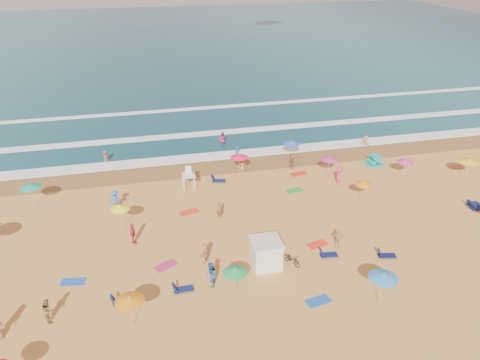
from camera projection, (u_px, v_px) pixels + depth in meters
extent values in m
plane|color=gold|center=(223.00, 232.00, 38.24)|extent=(220.00, 220.00, 0.00)
cube|color=#0C4756|center=(154.00, 42.00, 111.18)|extent=(220.00, 140.00, 0.18)
plane|color=olive|center=(200.00, 168.00, 49.09)|extent=(220.00, 220.00, 0.00)
cube|color=white|center=(196.00, 158.00, 51.22)|extent=(200.00, 2.20, 0.05)
cube|color=white|center=(188.00, 135.00, 57.30)|extent=(200.00, 1.60, 0.05)
cube|color=white|center=(179.00, 110.00, 65.98)|extent=(200.00, 1.20, 0.05)
cube|color=silver|center=(266.00, 254.00, 33.89)|extent=(2.00, 2.00, 2.00)
cube|color=silver|center=(266.00, 242.00, 33.41)|extent=(2.20, 2.20, 0.12)
imported|color=black|center=(292.00, 259.00, 34.28)|extent=(1.27, 1.67, 0.84)
cone|color=yellow|center=(469.00, 160.00, 45.91)|extent=(1.94, 1.94, 0.35)
cone|color=#2D87CC|center=(383.00, 276.00, 29.57)|extent=(1.91, 1.91, 0.35)
cone|color=#14A47C|center=(30.00, 186.00, 40.94)|extent=(1.83, 1.83, 0.35)
cone|color=orange|center=(364.00, 183.00, 41.40)|extent=(1.56, 1.56, 0.35)
cone|color=orange|center=(130.00, 299.00, 28.02)|extent=(1.83, 1.83, 0.35)
cone|color=#D32F86|center=(406.00, 161.00, 46.14)|extent=(1.65, 1.65, 0.35)
cone|color=#C62C7F|center=(329.00, 158.00, 46.24)|extent=(1.78, 1.78, 0.35)
cone|color=#FFFC1A|center=(120.00, 207.00, 37.57)|extent=(1.60, 1.60, 0.35)
cone|color=blue|center=(292.00, 142.00, 50.22)|extent=(1.93, 1.93, 0.35)
cone|color=#FF1A46|center=(239.00, 156.00, 46.69)|extent=(1.78, 1.78, 0.35)
cone|color=green|center=(235.00, 270.00, 30.74)|extent=(1.69, 1.69, 0.35)
cube|color=#101E52|center=(183.00, 289.00, 31.67)|extent=(1.32, 0.60, 0.34)
cube|color=#0F1B4F|center=(123.00, 301.00, 30.67)|extent=(1.37, 0.77, 0.34)
cube|color=#0E1346|center=(387.00, 256.00, 35.09)|extent=(1.39, 0.83, 0.34)
cube|color=#0F174C|center=(329.00, 255.00, 35.17)|extent=(1.36, 0.71, 0.34)
cube|color=#101751|center=(478.00, 208.00, 41.44)|extent=(1.35, 0.69, 0.34)
cube|color=#0F1B4F|center=(473.00, 204.00, 42.02)|extent=(1.40, 0.87, 0.34)
cube|color=#0F1E4B|center=(219.00, 181.00, 46.17)|extent=(1.40, 0.86, 0.34)
cube|color=blue|center=(73.00, 282.00, 32.61)|extent=(1.82, 1.13, 0.03)
cube|color=#FF361C|center=(189.00, 212.00, 41.08)|extent=(1.86, 1.27, 0.03)
cube|color=#B82B5E|center=(166.00, 266.00, 34.26)|extent=(1.90, 1.56, 0.03)
cube|color=red|center=(299.00, 174.00, 47.86)|extent=(1.79, 1.05, 0.03)
cube|color=#1B55AE|center=(318.00, 301.00, 30.87)|extent=(1.84, 1.20, 0.03)
cube|color=green|center=(294.00, 190.00, 44.65)|extent=(1.85, 1.21, 0.03)
cube|color=#FF2E1C|center=(318.00, 244.00, 36.67)|extent=(1.85, 1.23, 0.03)
cube|color=#C3622D|center=(455.00, 168.00, 49.22)|extent=(1.81, 1.11, 0.03)
imported|color=brown|center=(48.00, 310.00, 28.94)|extent=(0.89, 0.99, 1.66)
imported|color=blue|center=(237.00, 152.00, 51.51)|extent=(0.67, 0.63, 1.54)
imported|color=brown|center=(219.00, 210.00, 39.96)|extent=(0.67, 0.61, 1.54)
imported|color=#CC3352|center=(133.00, 234.00, 36.37)|extent=(0.51, 1.11, 1.85)
imported|color=tan|center=(366.00, 142.00, 54.05)|extent=(1.16, 1.16, 1.61)
imported|color=#A47A4C|center=(242.00, 164.00, 48.13)|extent=(0.87, 0.70, 1.55)
imported|color=tan|center=(205.00, 253.00, 34.40)|extent=(1.08, 1.48, 1.55)
imported|color=tan|center=(338.00, 238.00, 36.12)|extent=(0.96, 0.59, 1.53)
imported|color=brown|center=(105.00, 157.00, 50.16)|extent=(0.85, 0.97, 1.68)
imported|color=#A16B4A|center=(292.00, 161.00, 48.77)|extent=(1.02, 1.63, 1.67)
imported|color=#BC2F5F|center=(222.00, 139.00, 54.48)|extent=(1.05, 0.91, 1.88)
imported|color=blue|center=(115.00, 200.00, 41.28)|extent=(1.27, 0.88, 1.79)
imported|color=#2263A3|center=(211.00, 275.00, 31.83)|extent=(0.83, 1.00, 1.88)
imported|color=#DA3661|center=(339.00, 176.00, 45.30)|extent=(0.92, 1.32, 1.86)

